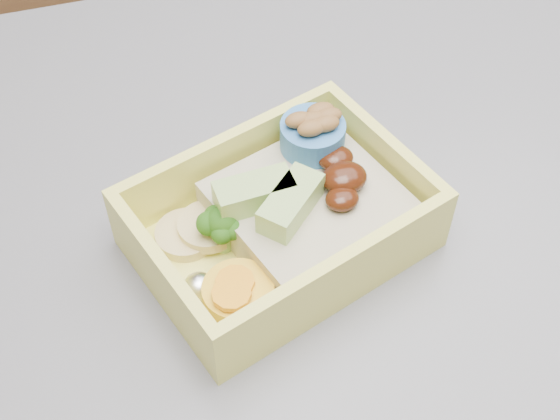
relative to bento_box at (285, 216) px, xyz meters
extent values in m
cube|color=#EEE962|center=(0.00, 0.00, -0.02)|extent=(0.20, 0.17, 0.01)
cube|color=#EEE962|center=(-0.02, 0.05, 0.01)|extent=(0.16, 0.06, 0.04)
cube|color=#EEE962|center=(0.01, -0.06, 0.01)|extent=(0.16, 0.06, 0.04)
cube|color=#EEE962|center=(0.07, 0.02, 0.01)|extent=(0.04, 0.10, 0.04)
cube|color=#EEE962|center=(-0.08, -0.03, 0.01)|extent=(0.04, 0.10, 0.04)
cube|color=tan|center=(0.02, 0.00, 0.00)|extent=(0.13, 0.12, 0.03)
ellipsoid|color=#351408|center=(0.04, 0.00, 0.02)|extent=(0.03, 0.03, 0.02)
ellipsoid|color=#351408|center=(0.04, 0.02, 0.02)|extent=(0.03, 0.03, 0.01)
ellipsoid|color=#351408|center=(0.03, -0.01, 0.02)|extent=(0.03, 0.02, 0.01)
cube|color=#9BC265|center=(0.00, -0.01, 0.02)|extent=(0.05, 0.05, 0.02)
cube|color=#9BC265|center=(-0.02, 0.01, 0.02)|extent=(0.05, 0.02, 0.02)
cylinder|color=#7BA257|center=(-0.04, 0.00, -0.01)|extent=(0.01, 0.01, 0.02)
sphere|color=#275B14|center=(-0.04, 0.00, 0.01)|extent=(0.02, 0.02, 0.02)
sphere|color=#275B14|center=(-0.03, 0.00, 0.01)|extent=(0.02, 0.02, 0.02)
sphere|color=#275B14|center=(-0.05, 0.00, 0.01)|extent=(0.02, 0.02, 0.02)
sphere|color=#275B14|center=(-0.04, -0.01, 0.01)|extent=(0.01, 0.01, 0.01)
sphere|color=#275B14|center=(-0.04, -0.01, 0.01)|extent=(0.01, 0.01, 0.01)
sphere|color=#275B14|center=(-0.04, 0.01, 0.01)|extent=(0.01, 0.01, 0.01)
cylinder|color=gold|center=(-0.04, -0.05, 0.00)|extent=(0.04, 0.04, 0.02)
cylinder|color=orange|center=(-0.04, -0.04, 0.01)|extent=(0.02, 0.02, 0.00)
cylinder|color=orange|center=(-0.05, -0.05, 0.01)|extent=(0.02, 0.02, 0.00)
cylinder|color=tan|center=(-0.06, 0.01, -0.01)|extent=(0.04, 0.04, 0.01)
cylinder|color=tan|center=(-0.05, 0.01, -0.01)|extent=(0.04, 0.04, 0.01)
ellipsoid|color=white|center=(-0.04, 0.03, -0.01)|extent=(0.02, 0.02, 0.02)
ellipsoid|color=white|center=(-0.06, -0.03, -0.01)|extent=(0.02, 0.02, 0.02)
cylinder|color=#3775BC|center=(0.03, 0.04, 0.02)|extent=(0.04, 0.04, 0.02)
ellipsoid|color=brown|center=(0.03, 0.04, 0.04)|extent=(0.02, 0.02, 0.01)
ellipsoid|color=brown|center=(0.04, 0.05, 0.04)|extent=(0.02, 0.02, 0.01)
ellipsoid|color=brown|center=(0.02, 0.04, 0.04)|extent=(0.02, 0.02, 0.01)
ellipsoid|color=brown|center=(0.04, 0.04, 0.04)|extent=(0.02, 0.02, 0.01)
ellipsoid|color=brown|center=(0.03, 0.03, 0.04)|extent=(0.02, 0.02, 0.01)
ellipsoid|color=brown|center=(0.04, 0.04, 0.04)|extent=(0.02, 0.02, 0.01)
camera|label=1|loc=(-0.09, -0.29, 0.37)|focal=50.00mm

